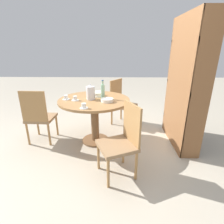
{
  "coord_description": "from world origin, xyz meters",
  "views": [
    {
      "loc": [
        2.69,
        0.34,
        1.53
      ],
      "look_at": [
        0.0,
        0.29,
        0.54
      ],
      "focal_mm": 28.0,
      "sensor_mm": 36.0,
      "label": 1
    }
  ],
  "objects_px": {
    "coffee_pot": "(91,92)",
    "cake_main": "(98,94)",
    "chair_b": "(121,102)",
    "chair_a": "(122,140)",
    "water_bottle": "(103,91)",
    "bookshelf": "(184,86)",
    "chair_c": "(39,116)",
    "cup_b": "(75,99)",
    "cup_c": "(84,106)",
    "cup_a": "(66,98)"
  },
  "relations": [
    {
      "from": "coffee_pot",
      "to": "cake_main",
      "type": "xyz_separation_m",
      "value": [
        -0.22,
        0.09,
        -0.08
      ]
    },
    {
      "from": "chair_b",
      "to": "cake_main",
      "type": "distance_m",
      "value": 0.79
    },
    {
      "from": "chair_a",
      "to": "water_bottle",
      "type": "distance_m",
      "value": 0.98
    },
    {
      "from": "chair_a",
      "to": "bookshelf",
      "type": "bearing_deg",
      "value": 107.07
    },
    {
      "from": "chair_a",
      "to": "cake_main",
      "type": "relative_size",
      "value": 3.93
    },
    {
      "from": "coffee_pot",
      "to": "chair_a",
      "type": "bearing_deg",
      "value": 30.71
    },
    {
      "from": "chair_c",
      "to": "water_bottle",
      "type": "height_order",
      "value": "water_bottle"
    },
    {
      "from": "chair_b",
      "to": "coffee_pot",
      "type": "xyz_separation_m",
      "value": [
        0.81,
        -0.51,
        0.39
      ]
    },
    {
      "from": "chair_a",
      "to": "cup_b",
      "type": "xyz_separation_m",
      "value": [
        -0.73,
        -0.71,
        0.31
      ]
    },
    {
      "from": "water_bottle",
      "to": "cup_b",
      "type": "relative_size",
      "value": 2.63
    },
    {
      "from": "chair_a",
      "to": "chair_b",
      "type": "height_order",
      "value": "same"
    },
    {
      "from": "cup_c",
      "to": "water_bottle",
      "type": "bearing_deg",
      "value": 155.63
    },
    {
      "from": "chair_c",
      "to": "cup_b",
      "type": "bearing_deg",
      "value": 177.57
    },
    {
      "from": "chair_a",
      "to": "bookshelf",
      "type": "distance_m",
      "value": 1.39
    },
    {
      "from": "chair_b",
      "to": "chair_c",
      "type": "xyz_separation_m",
      "value": [
        0.83,
        -1.38,
        0.0
      ]
    },
    {
      "from": "chair_b",
      "to": "cup_a",
      "type": "relative_size",
      "value": 8.09
    },
    {
      "from": "cup_b",
      "to": "chair_b",
      "type": "bearing_deg",
      "value": 139.73
    },
    {
      "from": "chair_a",
      "to": "water_bottle",
      "type": "xyz_separation_m",
      "value": [
        -0.84,
        -0.28,
        0.4
      ]
    },
    {
      "from": "bookshelf",
      "to": "coffee_pot",
      "type": "relative_size",
      "value": 7.96
    },
    {
      "from": "chair_a",
      "to": "water_bottle",
      "type": "bearing_deg",
      "value": 175.4
    },
    {
      "from": "chair_b",
      "to": "coffee_pot",
      "type": "relative_size",
      "value": 3.7
    },
    {
      "from": "coffee_pot",
      "to": "water_bottle",
      "type": "bearing_deg",
      "value": 105.05
    },
    {
      "from": "cup_b",
      "to": "water_bottle",
      "type": "bearing_deg",
      "value": 105.6
    },
    {
      "from": "coffee_pot",
      "to": "cake_main",
      "type": "distance_m",
      "value": 0.25
    },
    {
      "from": "chair_b",
      "to": "cake_main",
      "type": "height_order",
      "value": "chair_b"
    },
    {
      "from": "bookshelf",
      "to": "coffee_pot",
      "type": "distance_m",
      "value": 1.46
    },
    {
      "from": "bookshelf",
      "to": "cup_b",
      "type": "height_order",
      "value": "bookshelf"
    },
    {
      "from": "cup_a",
      "to": "bookshelf",
      "type": "bearing_deg",
      "value": 91.92
    },
    {
      "from": "chair_c",
      "to": "water_bottle",
      "type": "relative_size",
      "value": 3.08
    },
    {
      "from": "coffee_pot",
      "to": "cup_a",
      "type": "xyz_separation_m",
      "value": [
        0.02,
        -0.39,
        -0.08
      ]
    },
    {
      "from": "chair_c",
      "to": "bookshelf",
      "type": "relative_size",
      "value": 0.47
    },
    {
      "from": "chair_c",
      "to": "bookshelf",
      "type": "distance_m",
      "value": 2.38
    },
    {
      "from": "coffee_pot",
      "to": "cup_c",
      "type": "bearing_deg",
      "value": -4.53
    },
    {
      "from": "chair_c",
      "to": "bookshelf",
      "type": "height_order",
      "value": "bookshelf"
    },
    {
      "from": "chair_a",
      "to": "bookshelf",
      "type": "xyz_separation_m",
      "value": [
        -0.84,
        0.99,
        0.49
      ]
    },
    {
      "from": "chair_c",
      "to": "cup_a",
      "type": "distance_m",
      "value": 0.57
    },
    {
      "from": "coffee_pot",
      "to": "water_bottle",
      "type": "xyz_separation_m",
      "value": [
        -0.05,
        0.19,
        0.01
      ]
    },
    {
      "from": "chair_b",
      "to": "cup_b",
      "type": "xyz_separation_m",
      "value": [
        0.88,
        -0.74,
        0.31
      ]
    },
    {
      "from": "coffee_pot",
      "to": "cup_a",
      "type": "relative_size",
      "value": 2.19
    },
    {
      "from": "chair_b",
      "to": "coffee_pot",
      "type": "distance_m",
      "value": 1.03
    },
    {
      "from": "cup_a",
      "to": "chair_a",
      "type": "bearing_deg",
      "value": 48.06
    },
    {
      "from": "water_bottle",
      "to": "cake_main",
      "type": "xyz_separation_m",
      "value": [
        -0.17,
        -0.1,
        -0.09
      ]
    },
    {
      "from": "coffee_pot",
      "to": "water_bottle",
      "type": "height_order",
      "value": "water_bottle"
    },
    {
      "from": "chair_c",
      "to": "coffee_pot",
      "type": "distance_m",
      "value": 0.95
    },
    {
      "from": "chair_b",
      "to": "chair_c",
      "type": "bearing_deg",
      "value": 155.54
    },
    {
      "from": "water_bottle",
      "to": "chair_b",
      "type": "bearing_deg",
      "value": 157.08
    },
    {
      "from": "chair_c",
      "to": "cup_a",
      "type": "relative_size",
      "value": 8.09
    },
    {
      "from": "chair_a",
      "to": "chair_c",
      "type": "bearing_deg",
      "value": -143.28
    },
    {
      "from": "cup_b",
      "to": "cup_c",
      "type": "height_order",
      "value": "same"
    },
    {
      "from": "chair_b",
      "to": "chair_c",
      "type": "height_order",
      "value": "same"
    }
  ]
}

